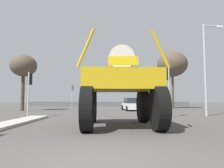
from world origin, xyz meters
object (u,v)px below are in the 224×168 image
Objects in this scene: bare_tree_left at (24,66)px; traffic_signal_far_left at (72,91)px; sedan_ahead at (132,105)px; traffic_signal_near_right at (168,81)px; oversize_sprayer at (120,87)px; streetlight_near_right at (206,64)px; bare_tree_right at (172,64)px; traffic_signal_near_left at (30,84)px.

traffic_signal_far_left is at bearing 69.23° from bare_tree_left.
sedan_ahead is 9.67m from traffic_signal_near_right.
oversize_sprayer is 14.52m from sedan_ahead.
traffic_signal_far_left is (-6.98, 24.08, 0.78)m from oversize_sprayer.
sedan_ahead is at bearing 121.76° from streetlight_near_right.
traffic_signal_far_left is 16.72m from bare_tree_right.
traffic_signal_near_left is at bearing -176.61° from streetlight_near_right.
traffic_signal_far_left is (-9.03, 9.76, 2.05)m from sedan_ahead.
traffic_signal_near_right reaches higher than sedan_ahead.
streetlight_near_right is at bearing -155.70° from sedan_ahead.
traffic_signal_near_right reaches higher than traffic_signal_near_left.
sedan_ahead is 0.64× the size of bare_tree_left.
streetlight_near_right is at bearing 3.39° from traffic_signal_near_left.
bare_tree_right is (19.50, 5.55, 1.22)m from bare_tree_left.
oversize_sprayer is at bearing 164.37° from sedan_ahead.
streetlight_near_right is at bearing -95.65° from bare_tree_right.
bare_tree_left reaches higher than traffic_signal_near_left.
traffic_signal_near_left is (-6.65, 5.06, 0.50)m from oversize_sprayer.
sedan_ahead is 1.13× the size of traffic_signal_far_left.
bare_tree_left reaches higher than traffic_signal_far_left.
traffic_signal_near_right is at bearing -0.03° from traffic_signal_near_left.
bare_tree_right reaches higher than traffic_signal_near_right.
sedan_ahead is at bearing 2.53° from bare_tree_left.
traffic_signal_near_left is at bearing 50.73° from oversize_sprayer.
bare_tree_left is at bearing 116.07° from traffic_signal_near_left.
traffic_signal_near_left is 19.02m from traffic_signal_far_left.
streetlight_near_right is 13.68m from bare_tree_right.
oversize_sprayer is 1.31× the size of sedan_ahead.
traffic_signal_near_right is (1.87, -9.27, 2.03)m from sedan_ahead.
oversize_sprayer is at bearing -37.30° from traffic_signal_near_left.
streetlight_near_right is (5.22, -8.43, 3.47)m from sedan_ahead.
oversize_sprayer is at bearing -51.61° from bare_tree_left.
bare_tree_right is at bearing 43.04° from traffic_signal_near_left.
bare_tree_left is at bearing 85.07° from sedan_ahead.
streetlight_near_right is 0.90× the size of bare_tree_right.
traffic_signal_near_left is at bearing -63.93° from bare_tree_left.
oversize_sprayer is 9.62m from streetlight_near_right.
sedan_ahead is 0.57× the size of streetlight_near_right.
traffic_signal_near_right is (3.93, 5.06, 0.77)m from oversize_sprayer.
traffic_signal_far_left is 0.57× the size of bare_tree_left.
streetlight_near_right is at bearing -52.99° from oversize_sprayer.
traffic_signal_far_left is at bearing 128.08° from streetlight_near_right.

